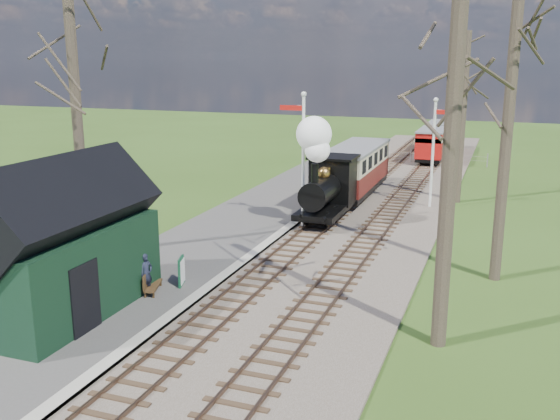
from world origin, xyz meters
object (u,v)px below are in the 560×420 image
at_px(semaphore_near, 302,150).
at_px(coach, 356,168).
at_px(station_shed, 61,246).
at_px(semaphore_far, 435,145).
at_px(red_carriage_a, 432,144).
at_px(red_carriage_b, 440,136).
at_px(sign_board, 182,271).
at_px(locomotive, 325,176).
at_px(person, 146,274).
at_px(bench, 150,282).

distance_m(semaphore_near, coach, 7.60).
bearing_deg(station_shed, semaphore_far, 64.28).
relative_size(red_carriage_a, red_carriage_b, 1.00).
relative_size(semaphore_near, coach, 0.78).
relative_size(semaphore_near, red_carriage_b, 1.31).
bearing_deg(semaphore_far, coach, 163.44).
relative_size(coach, sign_board, 8.13).
bearing_deg(semaphore_far, locomotive, -132.60).
relative_size(locomotive, red_carriage_b, 1.06).
bearing_deg(semaphore_near, red_carriage_b, 82.61).
relative_size(semaphore_far, locomotive, 1.14).
bearing_deg(locomotive, sign_board, -101.66).
bearing_deg(semaphore_far, person, -114.15).
height_order(station_shed, red_carriage_b, station_shed).
xyz_separation_m(station_shed, sign_board, (2.21, 3.16, -1.57)).
xyz_separation_m(red_carriage_a, bench, (-5.38, -30.19, -0.87)).
distance_m(semaphore_near, sign_board, 9.41).
distance_m(red_carriage_a, person, 30.89).
bearing_deg(coach, locomotive, -90.11).
height_order(semaphore_near, semaphore_far, semaphore_near).
height_order(coach, bench, coach).
xyz_separation_m(locomotive, sign_board, (-2.08, -10.07, -1.59)).
distance_m(semaphore_near, person, 10.50).
xyz_separation_m(locomotive, coach, (0.01, 6.07, -0.62)).
bearing_deg(locomotive, coach, 89.89).
bearing_deg(sign_board, station_shed, -124.93).
relative_size(red_carriage_a, sign_board, 4.81).
bearing_deg(coach, person, -99.13).
bearing_deg(semaphore_near, red_carriage_a, 80.66).
height_order(semaphore_near, coach, semaphore_near).
distance_m(locomotive, person, 11.59).
distance_m(coach, red_carriage_b, 18.86).
bearing_deg(semaphore_near, bench, -101.67).
relative_size(red_carriage_b, bench, 3.65).
relative_size(locomotive, person, 3.66).
relative_size(coach, person, 5.85).
bearing_deg(red_carriage_b, sign_board, -97.67).
distance_m(locomotive, bench, 11.43).
xyz_separation_m(sign_board, bench, (-0.68, -0.87, -0.16)).
bearing_deg(bench, coach, 80.74).
distance_m(semaphore_near, bench, 10.39).
bearing_deg(semaphore_near, sign_board, -98.50).
bearing_deg(red_carriage_b, bench, -98.56).
height_order(semaphore_far, locomotive, semaphore_far).
bearing_deg(red_carriage_b, red_carriage_a, -90.00).
relative_size(sign_board, bench, 0.76).
bearing_deg(station_shed, coach, 77.45).
bearing_deg(person, station_shed, 158.27).
relative_size(station_shed, semaphore_near, 1.01).
bearing_deg(semaphore_near, semaphore_far, 49.40).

